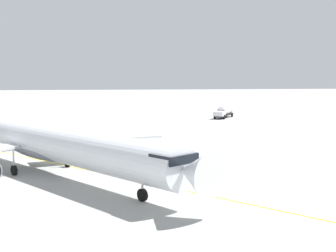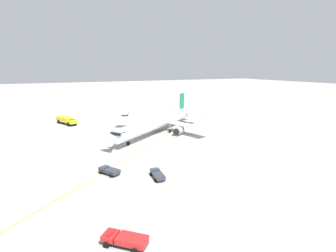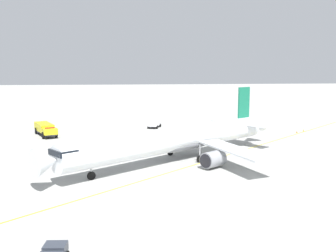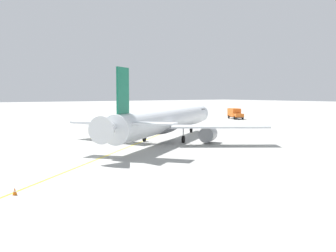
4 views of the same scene
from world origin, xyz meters
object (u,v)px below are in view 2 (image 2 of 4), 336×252
object	(u,v)px
safety_cone_near	(202,114)
safety_cone_mid	(204,112)
ops_pickup_truck	(125,239)
baggage_truck_truck_extra	(109,171)
pushback_tug_truck	(125,113)
fire_tender_truck	(66,120)
airliner_main	(158,123)
baggage_truck_truck	(157,174)

from	to	relation	value
safety_cone_near	safety_cone_mid	world-z (taller)	same
ops_pickup_truck	baggage_truck_truck_extra	bearing A→B (deg)	-55.46
pushback_tug_truck	fire_tender_truck	bearing A→B (deg)	-51.23
safety_cone_near	safety_cone_mid	distance (m)	3.00
pushback_tug_truck	ops_pickup_truck	xyz separation A→B (m)	(-79.87, 24.06, 0.00)
pushback_tug_truck	safety_cone_near	xyz separation A→B (m)	(-11.80, -30.45, -0.53)
airliner_main	pushback_tug_truck	world-z (taller)	airliner_main
pushback_tug_truck	ops_pickup_truck	size ratio (longest dim) A/B	1.01
pushback_tug_truck	safety_cone_near	bearing A→B (deg)	89.05
safety_cone_mid	baggage_truck_truck	bearing A→B (deg)	139.68
pushback_tug_truck	baggage_truck_truck_extra	bearing A→B (deg)	0.76
airliner_main	pushback_tug_truck	bearing A→B (deg)	-124.91
ops_pickup_truck	safety_cone_mid	world-z (taller)	ops_pickup_truck
pushback_tug_truck	ops_pickup_truck	world-z (taller)	ops_pickup_truck
ops_pickup_truck	baggage_truck_truck	bearing A→B (deg)	-81.59
ops_pickup_truck	safety_cone_mid	size ratio (longest dim) A/B	9.23
ops_pickup_truck	safety_cone_mid	distance (m)	90.10
fire_tender_truck	safety_cone_near	distance (m)	54.57
baggage_truck_truck	safety_cone_mid	distance (m)	71.45
fire_tender_truck	ops_pickup_truck	bearing A→B (deg)	-23.07
pushback_tug_truck	baggage_truck_truck	bearing A→B (deg)	8.54
baggage_truck_truck_extra	safety_cone_mid	distance (m)	72.62
airliner_main	baggage_truck_truck_extra	size ratio (longest dim) A/B	8.61
fire_tender_truck	baggage_truck_truck_extra	size ratio (longest dim) A/B	2.29
airliner_main	pushback_tug_truck	distance (m)	33.61
airliner_main	safety_cone_near	world-z (taller)	airliner_main
baggage_truck_truck_extra	safety_cone_mid	world-z (taller)	baggage_truck_truck_extra
safety_cone_near	safety_cone_mid	xyz separation A→B (m)	(1.76, -2.43, 0.00)
ops_pickup_truck	fire_tender_truck	xyz separation A→B (m)	(71.83, -0.08, 0.73)
fire_tender_truck	baggage_truck_truck_extra	world-z (taller)	fire_tender_truck
baggage_truck_truck_extra	safety_cone_near	size ratio (longest dim) A/B	8.20
airliner_main	safety_cone_mid	distance (m)	40.07
pushback_tug_truck	baggage_truck_truck_extra	xyz separation A→B (m)	(-58.92, 20.83, -0.09)
safety_cone_near	pushback_tug_truck	bearing A→B (deg)	68.81
fire_tender_truck	safety_cone_near	size ratio (longest dim) A/B	18.80
airliner_main	ops_pickup_truck	distance (m)	52.52
baggage_truck_truck_extra	safety_cone_near	xyz separation A→B (m)	(47.11, -51.28, -0.44)
fire_tender_truck	baggage_truck_truck	size ratio (longest dim) A/B	2.29
ops_pickup_truck	safety_cone_near	bearing A→B (deg)	-85.40
ops_pickup_truck	safety_cone_near	size ratio (longest dim) A/B	9.23
airliner_main	fire_tender_truck	world-z (taller)	airliner_main
airliner_main	safety_cone_near	xyz separation A→B (m)	(21.72, -29.91, -2.90)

